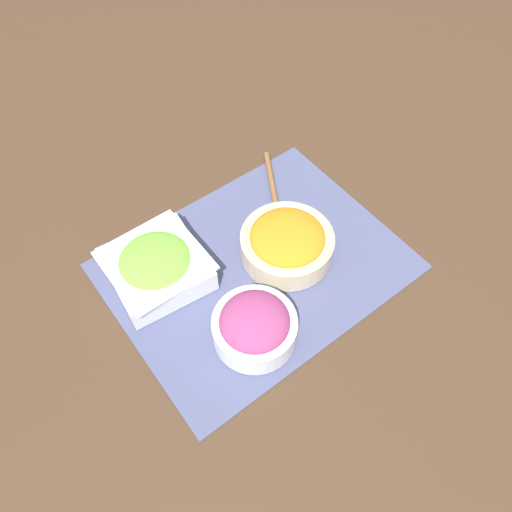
{
  "coord_description": "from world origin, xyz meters",
  "views": [
    {
      "loc": [
        -0.32,
        -0.42,
        0.78
      ],
      "look_at": [
        0.0,
        0.0,
        0.03
      ],
      "focal_mm": 35.0,
      "sensor_mm": 36.0,
      "label": 1
    }
  ],
  "objects_px": {
    "lettuce_bowl": "(156,266)",
    "wooden_spoon": "(277,210)",
    "onion_bowl": "(255,326)",
    "carrot_bowl": "(287,242)"
  },
  "relations": [
    {
      "from": "onion_bowl",
      "to": "wooden_spoon",
      "type": "relative_size",
      "value": 0.68
    },
    {
      "from": "onion_bowl",
      "to": "wooden_spoon",
      "type": "height_order",
      "value": "onion_bowl"
    },
    {
      "from": "lettuce_bowl",
      "to": "wooden_spoon",
      "type": "xyz_separation_m",
      "value": [
        0.27,
        -0.01,
        -0.02
      ]
    },
    {
      "from": "lettuce_bowl",
      "to": "onion_bowl",
      "type": "relative_size",
      "value": 1.25
    },
    {
      "from": "lettuce_bowl",
      "to": "wooden_spoon",
      "type": "relative_size",
      "value": 0.86
    },
    {
      "from": "carrot_bowl",
      "to": "wooden_spoon",
      "type": "distance_m",
      "value": 0.1
    },
    {
      "from": "onion_bowl",
      "to": "carrot_bowl",
      "type": "bearing_deg",
      "value": 33.69
    },
    {
      "from": "carrot_bowl",
      "to": "lettuce_bowl",
      "type": "xyz_separation_m",
      "value": [
        -0.22,
        0.1,
        -0.0
      ]
    },
    {
      "from": "wooden_spoon",
      "to": "lettuce_bowl",
      "type": "bearing_deg",
      "value": 177.05
    },
    {
      "from": "carrot_bowl",
      "to": "wooden_spoon",
      "type": "height_order",
      "value": "carrot_bowl"
    }
  ]
}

